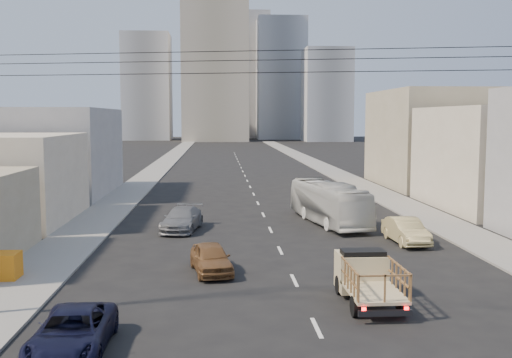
{
  "coord_description": "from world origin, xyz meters",
  "views": [
    {
      "loc": [
        -3.33,
        -17.63,
        7.15
      ],
      "look_at": [
        -1.06,
        17.87,
        3.5
      ],
      "focal_mm": 42.0,
      "sensor_mm": 36.0,
      "label": 1
    }
  ],
  "objects": [
    {
      "name": "overhead_wires",
      "position": [
        0.0,
        1.5,
        8.97
      ],
      "size": [
        23.01,
        5.02,
        0.72
      ],
      "color": "black",
      "rests_on": "ground"
    },
    {
      "name": "midrise_east",
      "position": [
        30.0,
        165.0,
        14.0
      ],
      "size": [
        14.0,
        14.0,
        28.0
      ],
      "primitive_type": "cube",
      "color": "gray",
      "rests_on": "ground"
    },
    {
      "name": "bldg_right_far",
      "position": [
        20.0,
        44.0,
        5.0
      ],
      "size": [
        12.0,
        16.0,
        10.0
      ],
      "primitive_type": "cube",
      "color": "gray",
      "rests_on": "ground"
    },
    {
      "name": "sedan_tan",
      "position": [
        7.37,
        15.44,
        0.72
      ],
      "size": [
        1.74,
        4.44,
        1.44
      ],
      "primitive_type": "imported",
      "rotation": [
        0.0,
        0.0,
        0.05
      ],
      "color": "tan",
      "rests_on": "ground"
    },
    {
      "name": "sidewalk_right",
      "position": [
        11.75,
        70.0,
        0.06
      ],
      "size": [
        3.5,
        180.0,
        0.12
      ],
      "primitive_type": "cube",
      "color": "gray",
      "rests_on": "ground"
    },
    {
      "name": "navy_pickup",
      "position": [
        -7.79,
        0.31,
        0.65
      ],
      "size": [
        2.2,
        4.72,
        1.31
      ],
      "primitive_type": "imported",
      "rotation": [
        0.0,
        0.0,
        0.01
      ],
      "color": "black",
      "rests_on": "ground"
    },
    {
      "name": "flatbed_pickup",
      "position": [
        2.43,
        4.64,
        1.09
      ],
      "size": [
        1.95,
        4.41,
        1.9
      ],
      "color": "#CBB788",
      "rests_on": "ground"
    },
    {
      "name": "midrise_back",
      "position": [
        6.0,
        200.0,
        22.0
      ],
      "size": [
        18.0,
        18.0,
        44.0
      ],
      "primitive_type": "cube",
      "color": "gray",
      "rests_on": "ground"
    },
    {
      "name": "sedan_grey",
      "position": [
        -5.64,
        20.16,
        0.73
      ],
      "size": [
        2.86,
        5.3,
        1.46
      ],
      "primitive_type": "imported",
      "rotation": [
        0.0,
        0.0,
        -0.17
      ],
      "color": "slate",
      "rests_on": "ground"
    },
    {
      "name": "bldg_left_far",
      "position": [
        -19.5,
        39.0,
        4.0
      ],
      "size": [
        12.0,
        16.0,
        8.0
      ],
      "primitive_type": "cube",
      "color": "gray",
      "rests_on": "ground"
    },
    {
      "name": "sidewalk_left",
      "position": [
        -11.75,
        70.0,
        0.06
      ],
      "size": [
        3.5,
        180.0,
        0.12
      ],
      "primitive_type": "cube",
      "color": "gray",
      "rests_on": "ground"
    },
    {
      "name": "bldg_right_mid",
      "position": [
        19.5,
        28.0,
        4.0
      ],
      "size": [
        11.0,
        14.0,
        8.0
      ],
      "primitive_type": "cube",
      "color": "#C1B39C",
      "rests_on": "ground"
    },
    {
      "name": "ground",
      "position": [
        0.0,
        0.0,
        0.0
      ],
      "size": [
        420.0,
        420.0,
        0.0
      ],
      "primitive_type": "plane",
      "color": "black",
      "rests_on": "ground"
    },
    {
      "name": "lane_dashes",
      "position": [
        0.0,
        53.0,
        0.01
      ],
      "size": [
        0.15,
        104.0,
        0.01
      ],
      "color": "silver",
      "rests_on": "ground"
    },
    {
      "name": "high_rise_tower",
      "position": [
        -4.0,
        170.0,
        30.0
      ],
      "size": [
        20.0,
        20.0,
        60.0
      ],
      "primitive_type": "cube",
      "color": "tan",
      "rests_on": "ground"
    },
    {
      "name": "midrise_ne",
      "position": [
        18.0,
        185.0,
        20.0
      ],
      "size": [
        16.0,
        16.0,
        40.0
      ],
      "primitive_type": "cube",
      "color": "gray",
      "rests_on": "ground"
    },
    {
      "name": "city_bus",
      "position": [
        4.16,
        22.15,
        1.4
      ],
      "size": [
        4.05,
        10.3,
        2.8
      ],
      "primitive_type": "imported",
      "rotation": [
        0.0,
        0.0,
        0.17
      ],
      "color": "beige",
      "rests_on": "ground"
    },
    {
      "name": "midrise_nw",
      "position": [
        -26.0,
        180.0,
        17.0
      ],
      "size": [
        15.0,
        15.0,
        34.0
      ],
      "primitive_type": "cube",
      "color": "gray",
      "rests_on": "ground"
    },
    {
      "name": "sedan_brown",
      "position": [
        -3.68,
        9.56,
        0.68
      ],
      "size": [
        2.29,
        4.24,
        1.37
      ],
      "primitive_type": "imported",
      "rotation": [
        0.0,
        0.0,
        0.18
      ],
      "color": "brown",
      "rests_on": "ground"
    }
  ]
}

